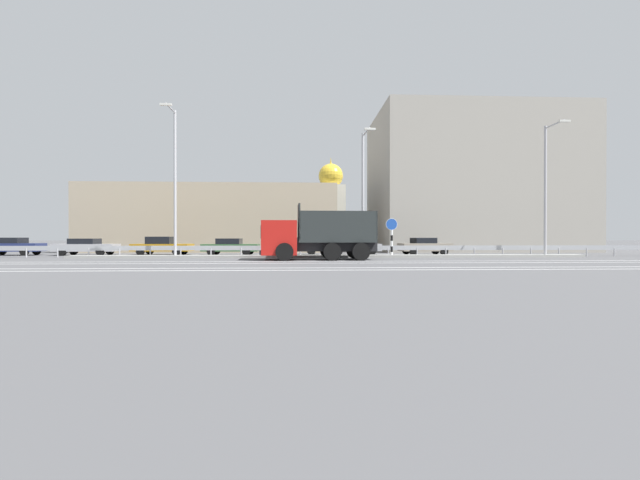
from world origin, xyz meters
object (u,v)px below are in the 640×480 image
Objects in this scene: median_road_sign at (392,237)px; parked_car_0 at (13,246)px; street_lamp_1 at (174,177)px; parked_car_1 at (86,247)px; church_tower at (331,207)px; parked_car_2 at (162,246)px; parked_car_6 at (424,246)px; street_lamp_3 at (547,184)px; parked_car_3 at (231,246)px; dump_truck at (305,239)px; parked_car_5 at (355,246)px; street_lamp_2 at (363,188)px; parked_car_4 at (294,246)px.

parked_car_0 is at bearing 169.97° from median_road_sign.
street_lamp_1 is at bearing -179.80° from median_road_sign.
church_tower is (20.19, 23.26, 4.73)m from parked_car_1.
parked_car_0 is at bearing -87.12° from parked_car_2.
parked_car_1 is 1.10× the size of parked_car_6.
street_lamp_3 is 38.97m from parked_car_0.
parked_car_3 is (2.93, 4.42, -4.67)m from street_lamp_1.
dump_truck reaches higher than parked_car_5.
street_lamp_2 is 2.01× the size of parked_car_0.
street_lamp_2 is 1.89× the size of parked_car_1.
parked_car_2 reaches higher than parked_car_0.
church_tower reaches higher than parked_car_4.
parked_car_5 reaches higher than parked_car_1.
parked_car_3 is at bearing -111.74° from church_tower.
parked_car_1 is (-20.35, 4.56, -4.00)m from street_lamp_2.
parked_car_5 is at bearing -89.52° from church_tower.
dump_truck is at bearing 41.34° from parked_car_3.
parked_car_2 is 1.04× the size of parked_car_3.
median_road_sign is 12.26m from parked_car_3.
parked_car_0 is at bearing -138.39° from church_tower.
parked_car_1 is (-16.40, 7.13, -0.57)m from dump_truck.
street_lamp_1 is 0.81× the size of church_tower.
parked_car_5 is at bearing 94.42° from parked_car_3.
parked_car_2 reaches higher than parked_car_5.
parked_car_3 is (-21.95, 4.65, -4.29)m from street_lamp_3.
dump_truck is at bearing -156.49° from median_road_sign.
parked_car_3 is (5.29, -0.53, -0.05)m from parked_car_2.
street_lamp_1 is 2.33× the size of parked_car_0.
dump_truck is 9.76m from street_lamp_1.
parked_car_1 is 15.68m from parked_car_4.
dump_truck is at bearing -172.13° from street_lamp_3.
street_lamp_3 is 28.05m from parked_car_2.
street_lamp_3 is at bearing -107.08° from parked_car_4.
parked_car_3 is 25.71m from church_tower.
parked_car_3 is 1.03× the size of parked_car_5.
parked_car_2 is (-2.36, 4.95, -4.63)m from street_lamp_1.
parked_car_1 is at bearing 171.56° from street_lamp_3.
parked_car_0 is at bearing 172.27° from street_lamp_3.
parked_car_4 is 1.02× the size of parked_car_5.
dump_truck is 30.90m from church_tower.
street_lamp_3 is (24.87, -0.23, -0.38)m from street_lamp_1.
median_road_sign is 0.66× the size of parked_car_6.
parked_car_6 is at bearing -93.67° from parked_car_4.
parked_car_0 is at bearing -89.50° from parked_car_3.
median_road_sign is 3.77m from street_lamp_2.
parked_car_1 is at bearing 93.17° from parked_car_5.
parked_car_2 is (-10.86, 7.45, -0.52)m from dump_truck.
median_road_sign reaches higher than parked_car_6.
street_lamp_2 is 0.94× the size of street_lamp_3.
street_lamp_3 reaches higher than street_lamp_2.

